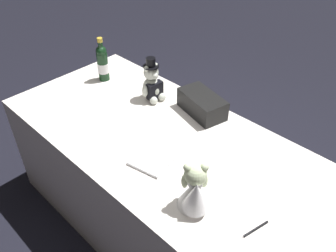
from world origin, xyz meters
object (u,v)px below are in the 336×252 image
Objects in this scene: signing_pen at (255,229)px; gift_case_black at (202,104)px; teddy_bear_bride at (195,190)px; guestbook at (157,155)px; champagne_bottle at (103,62)px; teddy_bear_groom at (152,84)px.

signing_pen is 0.43× the size of gift_case_black.
gift_case_black is (0.45, -0.59, -0.05)m from teddy_bear_bride.
guestbook is (0.63, -0.03, 0.00)m from signing_pen.
gift_case_black is at bearing -52.71° from teddy_bear_bride.
guestbook is (-0.85, 0.31, -0.12)m from champagne_bottle.
teddy_bear_bride is 1.76× the size of signing_pen.
signing_pen is at bearing 144.92° from gift_case_black.
gift_case_black is 1.24× the size of guestbook.
teddy_bear_groom is at bearing 17.07° from gift_case_black.
guestbook is at bearing 100.65° from gift_case_black.
teddy_bear_bride is at bearing 150.45° from guestbook.
guestbook is (-0.42, 0.37, -0.10)m from teddy_bear_groom.
teddy_bear_groom is 0.35m from gift_case_black.
guestbook is at bearing 138.34° from teddy_bear_groom.
teddy_bear_groom is 1.13m from signing_pen.
gift_case_black reaches higher than signing_pen.
teddy_bear_groom is 0.85× the size of gift_case_black.
gift_case_black is at bearing -162.93° from teddy_bear_groom.
teddy_bear_groom is 1.14× the size of teddy_bear_bride.
teddy_bear_bride is 0.81× the size of champagne_bottle.
signing_pen is (-1.47, 0.34, -0.13)m from champagne_bottle.
teddy_bear_groom is 0.92m from teddy_bear_bride.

